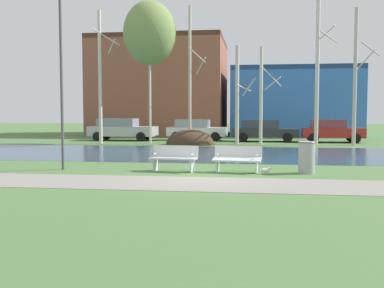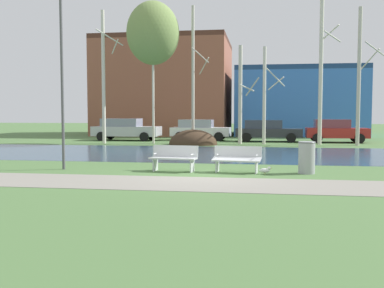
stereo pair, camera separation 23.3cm
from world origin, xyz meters
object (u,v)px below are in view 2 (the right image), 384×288
at_px(seagull, 265,170).
at_px(parked_wagon_fourth_red, 335,130).
at_px(parked_van_nearest_silver, 125,129).
at_px(streetlamp, 62,52).
at_px(bench_right, 237,158).
at_px(parked_hatch_third_dark, 267,130).
at_px(bench_left, 174,157).
at_px(parked_sedan_second_white, 200,129).
at_px(trash_bin, 307,157).

distance_m(seagull, parked_wagon_fourth_red, 17.34).
xyz_separation_m(parked_van_nearest_silver, parked_wagon_fourth_red, (14.63, -0.12, -0.02)).
xyz_separation_m(seagull, streetlamp, (-6.98, 0.22, 3.96)).
xyz_separation_m(streetlamp, parked_van_nearest_silver, (-2.84, 16.56, -3.26)).
relative_size(bench_right, parked_hatch_third_dark, 0.37).
height_order(bench_left, streetlamp, streetlamp).
height_order(bench_right, parked_hatch_third_dark, parked_hatch_third_dark).
xyz_separation_m(streetlamp, parked_wagon_fourth_red, (11.78, 16.43, -3.28)).
bearing_deg(parked_van_nearest_silver, bench_left, -67.68).
relative_size(parked_sedan_second_white, parked_wagon_fourth_red, 1.06).
bearing_deg(parked_hatch_third_dark, trash_bin, -86.38).
bearing_deg(parked_hatch_third_dark, parked_wagon_fourth_red, -2.99).
xyz_separation_m(bench_left, trash_bin, (4.40, 0.09, 0.07)).
relative_size(streetlamp, parked_van_nearest_silver, 1.29).
bearing_deg(parked_van_nearest_silver, parked_wagon_fourth_red, -0.48).
bearing_deg(seagull, parked_hatch_third_dark, 89.00).
height_order(trash_bin, streetlamp, streetlamp).
height_order(trash_bin, parked_wagon_fourth_red, parked_wagon_fourth_red).
height_order(streetlamp, parked_hatch_third_dark, streetlamp).
xyz_separation_m(bench_right, trash_bin, (2.26, 0.09, 0.07)).
relative_size(bench_left, parked_hatch_third_dark, 0.37).
bearing_deg(bench_left, parked_wagon_fourth_red, 64.36).
bearing_deg(trash_bin, parked_wagon_fourth_red, 77.99).
distance_m(bench_left, trash_bin, 4.40).
bearing_deg(parked_sedan_second_white, seagull, -75.58).
bearing_deg(trash_bin, streetlamp, -178.92).
bearing_deg(bench_left, bench_right, 0.00).
relative_size(seagull, streetlamp, 0.06).
bearing_deg(parked_van_nearest_silver, parked_sedan_second_white, 8.97).
bearing_deg(bench_left, parked_hatch_third_dark, 78.58).
distance_m(seagull, parked_hatch_third_dark, 16.90).
distance_m(parked_sedan_second_white, parked_wagon_fourth_red, 9.38).
distance_m(seagull, parked_sedan_second_white, 18.20).
bearing_deg(trash_bin, bench_left, -178.77).
height_order(parked_van_nearest_silver, parked_wagon_fourth_red, parked_van_nearest_silver).
xyz_separation_m(bench_left, parked_wagon_fourth_red, (7.86, 16.37, 0.33)).
height_order(bench_left, parked_wagon_fourth_red, parked_wagon_fourth_red).
bearing_deg(trash_bin, parked_hatch_third_dark, 93.62).
xyz_separation_m(parked_van_nearest_silver, parked_hatch_third_dark, (10.12, 0.11, -0.05)).
bearing_deg(parked_wagon_fourth_red, trash_bin, -102.01).
xyz_separation_m(bench_left, parked_sedan_second_white, (-1.47, 17.33, 0.31)).
relative_size(seagull, parked_wagon_fourth_red, 0.10).
xyz_separation_m(parked_van_nearest_silver, parked_sedan_second_white, (5.30, 0.84, -0.04)).
height_order(trash_bin, parked_sedan_second_white, parked_sedan_second_white).
bearing_deg(parked_van_nearest_silver, bench_right, -61.64).
bearing_deg(parked_wagon_fourth_red, parked_van_nearest_silver, 179.52).
distance_m(bench_left, parked_sedan_second_white, 17.39).
distance_m(parked_van_nearest_silver, parked_sedan_second_white, 5.37).
bearing_deg(parked_van_nearest_silver, parked_hatch_third_dark, 0.64).
distance_m(bench_right, parked_sedan_second_white, 17.70).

